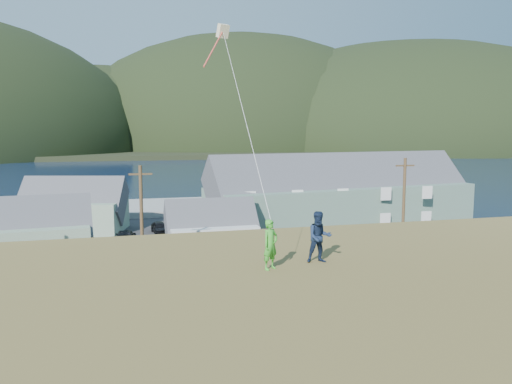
% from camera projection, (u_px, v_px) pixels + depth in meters
% --- Properties ---
extents(ground, '(900.00, 900.00, 0.00)m').
position_uv_depth(ground, '(204.00, 297.00, 34.94)').
color(ground, '#0A1638').
rests_on(ground, ground).
extents(grass_strip, '(110.00, 8.00, 0.10)m').
position_uv_depth(grass_strip, '(209.00, 306.00, 33.02)').
color(grass_strip, '#4C3D19').
rests_on(grass_strip, ground).
extents(waterfront_lot, '(72.00, 36.00, 0.12)m').
position_uv_depth(waterfront_lot, '(180.00, 244.00, 51.28)').
color(waterfront_lot, '#28282B').
rests_on(waterfront_lot, ground).
extents(wharf, '(26.00, 14.00, 0.90)m').
position_uv_depth(wharf, '(121.00, 209.00, 71.85)').
color(wharf, gray).
rests_on(wharf, ground).
extents(far_shore, '(900.00, 320.00, 2.00)m').
position_uv_depth(far_shore, '(134.00, 147.00, 352.01)').
color(far_shore, black).
rests_on(far_shore, ground).
extents(far_hills, '(760.00, 265.00, 143.00)m').
position_uv_depth(far_hills, '(194.00, 147.00, 312.07)').
color(far_hills, black).
rests_on(far_hills, ground).
extents(lodge, '(32.26, 13.27, 11.02)m').
position_uv_depth(lodge, '(343.00, 196.00, 56.91)').
color(lodge, slate).
rests_on(lodge, waterfront_lot).
extents(shed_palegreen_near, '(10.42, 7.18, 7.15)m').
position_uv_depth(shed_palegreen_near, '(33.00, 234.00, 43.43)').
color(shed_palegreen_near, slate).
rests_on(shed_palegreen_near, waterfront_lot).
extents(shed_white, '(8.28, 5.61, 6.56)m').
position_uv_depth(shed_white, '(212.00, 231.00, 45.31)').
color(shed_white, silver).
rests_on(shed_white, waterfront_lot).
extents(shed_palegreen_far, '(12.82, 9.17, 7.81)m').
position_uv_depth(shed_palegreen_far, '(73.00, 207.00, 57.07)').
color(shed_palegreen_far, gray).
rests_on(shed_palegreen_far, waterfront_lot).
extents(utility_poles, '(32.97, 0.24, 9.46)m').
position_uv_depth(utility_poles, '(180.00, 227.00, 35.45)').
color(utility_poles, '#47331E').
rests_on(utility_poles, waterfront_lot).
extents(parked_cars, '(20.31, 11.84, 1.57)m').
position_uv_depth(parked_cars, '(69.00, 235.00, 51.76)').
color(parked_cars, silver).
rests_on(parked_cars, waterfront_lot).
extents(kite_flyer_green, '(0.69, 0.63, 1.59)m').
position_uv_depth(kite_flyer_green, '(270.00, 245.00, 15.66)').
color(kite_flyer_green, green).
rests_on(kite_flyer_green, hillside).
extents(kite_flyer_navy, '(0.91, 0.75, 1.71)m').
position_uv_depth(kite_flyer_navy, '(319.00, 237.00, 16.49)').
color(kite_flyer_navy, '#16233C').
rests_on(kite_flyer_navy, hillside).
extents(kite_rig, '(0.92, 3.46, 9.37)m').
position_uv_depth(kite_rig, '(222.00, 36.00, 20.49)').
color(kite_rig, beige).
rests_on(kite_rig, ground).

